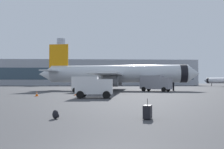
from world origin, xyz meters
TOP-DOWN VIEW (x-y plane):
  - airplane_at_gate at (3.00, 42.82)m, footprint 35.70×32.36m
  - service_truck at (-3.09, 34.51)m, footprint 5.24×3.71m
  - fuel_truck at (10.59, 38.36)m, footprint 6.27×5.45m
  - cargo_van at (-1.12, 21.30)m, footprint 4.54×2.61m
  - safety_cone_near at (-3.99, 27.01)m, footprint 0.44×0.44m
  - safety_cone_mid at (-9.00, 24.91)m, footprint 0.44×0.44m
  - rolling_suitcase at (2.38, 6.35)m, footprint 0.61×0.74m
  - traveller_backpack at (-2.56, 6.63)m, footprint 0.36×0.40m
  - terminal_building at (-3.52, 112.37)m, footprint 102.40×20.54m

SIDE VIEW (x-z plane):
  - traveller_backpack at x=-2.56m, z-range -0.01..0.47m
  - safety_cone_mid at x=-9.00m, z-range -0.01..0.66m
  - rolling_suitcase at x=2.38m, z-range -0.16..0.94m
  - safety_cone_near at x=-3.99m, z-range -0.01..0.82m
  - cargo_van at x=-1.12m, z-range 0.15..2.75m
  - service_truck at x=-3.09m, z-range 0.16..3.05m
  - fuel_truck at x=10.59m, z-range 0.17..3.37m
  - airplane_at_gate at x=3.00m, z-range -1.59..8.91m
  - terminal_building at x=-3.52m, z-range -5.90..19.00m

